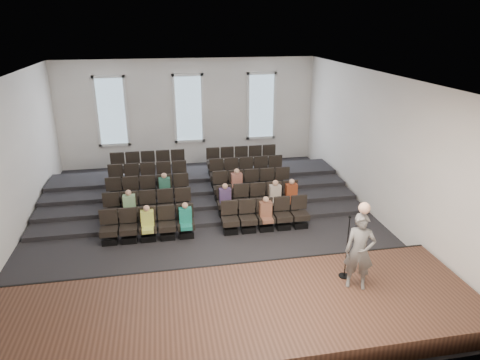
% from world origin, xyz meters
% --- Properties ---
extents(ground, '(14.00, 14.00, 0.00)m').
position_xyz_m(ground, '(0.00, 0.00, 0.00)').
color(ground, black).
rests_on(ground, ground).
extents(ceiling, '(12.00, 14.00, 0.02)m').
position_xyz_m(ceiling, '(0.00, 0.00, 5.01)').
color(ceiling, white).
rests_on(ceiling, ground).
extents(wall_back, '(12.00, 0.04, 5.00)m').
position_xyz_m(wall_back, '(0.00, 7.02, 2.50)').
color(wall_back, white).
rests_on(wall_back, ground).
extents(wall_front, '(12.00, 0.04, 5.00)m').
position_xyz_m(wall_front, '(0.00, -7.02, 2.50)').
color(wall_front, white).
rests_on(wall_front, ground).
extents(wall_left, '(0.04, 14.00, 5.00)m').
position_xyz_m(wall_left, '(-6.02, 0.00, 2.50)').
color(wall_left, white).
rests_on(wall_left, ground).
extents(wall_right, '(0.04, 14.00, 5.00)m').
position_xyz_m(wall_right, '(6.02, 0.00, 2.50)').
color(wall_right, white).
rests_on(wall_right, ground).
extents(stage, '(11.80, 3.60, 0.50)m').
position_xyz_m(stage, '(0.00, -5.10, 0.25)').
color(stage, '#4C2E20').
rests_on(stage, ground).
extents(stage_lip, '(11.80, 0.06, 0.52)m').
position_xyz_m(stage_lip, '(0.00, -3.33, 0.25)').
color(stage_lip, black).
rests_on(stage_lip, ground).
extents(risers, '(11.80, 4.80, 0.60)m').
position_xyz_m(risers, '(0.00, 3.17, 0.20)').
color(risers, black).
rests_on(risers, ground).
extents(seating_rows, '(6.80, 4.70, 1.67)m').
position_xyz_m(seating_rows, '(-0.00, 1.54, 0.68)').
color(seating_rows, black).
rests_on(seating_rows, ground).
extents(windows, '(8.44, 0.10, 3.24)m').
position_xyz_m(windows, '(0.00, 6.95, 2.70)').
color(windows, white).
rests_on(windows, wall_back).
extents(audience, '(6.05, 2.64, 1.10)m').
position_xyz_m(audience, '(0.35, 0.34, 0.81)').
color(audience, '#CCD756').
rests_on(audience, seating_rows).
extents(speaker, '(0.83, 0.70, 1.93)m').
position_xyz_m(speaker, '(3.15, -4.87, 1.46)').
color(speaker, '#5C5A57').
rests_on(speaker, stage).
extents(mic_stand, '(0.29, 0.29, 1.71)m').
position_xyz_m(mic_stand, '(3.04, -4.42, 1.01)').
color(mic_stand, black).
rests_on(mic_stand, stage).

